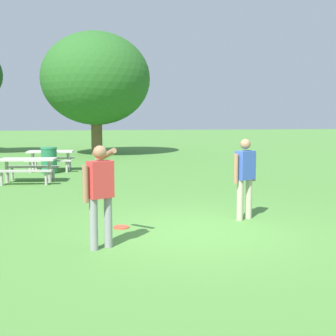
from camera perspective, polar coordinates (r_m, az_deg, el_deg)
The scene contains 8 objects.
ground_plane at distance 8.29m, azimuth 3.25°, elevation -8.04°, with size 120.00×120.00×0.00m, color #4C8438.
person_thrower at distance 7.15m, azimuth -8.58°, elevation -2.59°, with size 0.55×0.83×1.64m.
person_catcher at distance 9.22m, azimuth 9.68°, elevation -0.68°, with size 0.55×0.38×1.64m.
frisbee at distance 8.61m, azimuth -5.94°, elevation -7.44°, with size 0.30×0.30×0.03m, color #E04733.
picnic_table_near at distance 14.86m, azimuth -17.24°, elevation 0.38°, with size 1.83×1.58×0.77m.
picnic_table_far at distance 17.87m, azimuth -14.60°, elevation 1.46°, with size 1.77×1.51×0.77m.
trash_can_beside_table at distance 17.09m, azimuth -14.77°, elevation 0.96°, with size 0.59×0.59×0.96m.
tree_far_right at distance 24.88m, azimuth -9.11°, elevation 11.04°, with size 5.80×5.80×6.54m.
Camera 1 is at (-1.77, -7.83, 2.09)m, focal length 48.29 mm.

